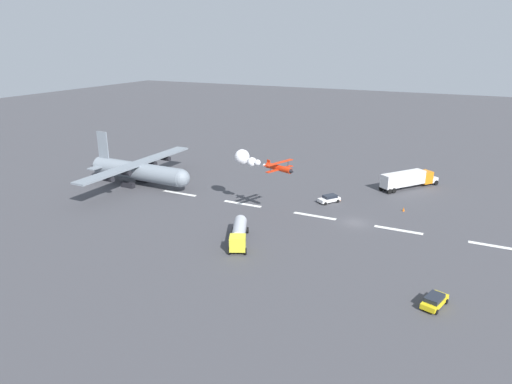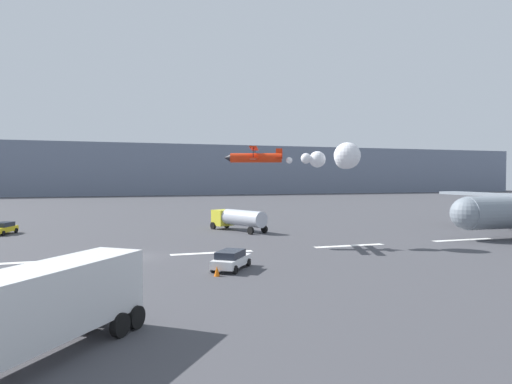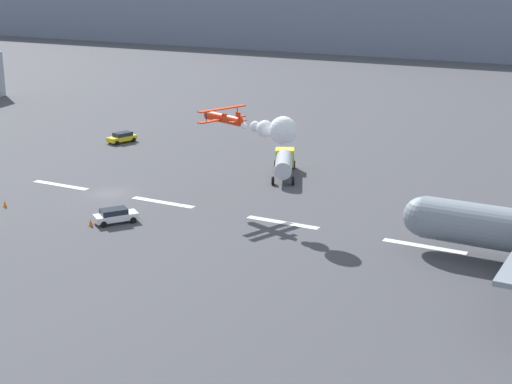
% 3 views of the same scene
% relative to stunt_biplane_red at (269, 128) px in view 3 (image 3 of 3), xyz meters
% --- Properties ---
extents(ground_plane, '(440.00, 440.00, 0.00)m').
position_rel_stunt_biplane_red_xyz_m(ground_plane, '(-19.97, -1.16, -9.40)').
color(ground_plane, '#424247').
rests_on(ground_plane, ground).
extents(runway_stripe_3, '(8.00, 0.90, 0.01)m').
position_rel_stunt_biplane_red_xyz_m(runway_stripe_3, '(-27.38, -1.16, -9.40)').
color(runway_stripe_3, white).
rests_on(runway_stripe_3, ground).
extents(runway_stripe_4, '(8.00, 0.90, 0.01)m').
position_rel_stunt_biplane_red_xyz_m(runway_stripe_4, '(-12.56, -1.16, -9.40)').
color(runway_stripe_4, white).
rests_on(runway_stripe_4, ground).
extents(runway_stripe_5, '(8.00, 0.90, 0.01)m').
position_rel_stunt_biplane_red_xyz_m(runway_stripe_5, '(2.26, -1.16, -9.40)').
color(runway_stripe_5, white).
rests_on(runway_stripe_5, ground).
extents(runway_stripe_6, '(8.00, 0.90, 0.01)m').
position_rel_stunt_biplane_red_xyz_m(runway_stripe_6, '(17.08, -1.16, -9.40)').
color(runway_stripe_6, white).
rests_on(runway_stripe_6, ground).
extents(mountain_ridge_distant, '(396.00, 16.00, 21.42)m').
position_rel_stunt_biplane_red_xyz_m(mountain_ridge_distant, '(-19.97, 151.55, 1.30)').
color(mountain_ridge_distant, slate).
rests_on(mountain_ridge_distant, ground).
extents(stunt_biplane_red, '(13.81, 8.13, 2.82)m').
position_rel_stunt_biplane_red_xyz_m(stunt_biplane_red, '(0.00, 0.00, 0.00)').
color(stunt_biplane_red, red).
extents(fuel_tanker_truck, '(6.17, 9.42, 2.90)m').
position_rel_stunt_biplane_red_xyz_m(fuel_tanker_truck, '(-5.54, 15.13, -7.66)').
color(fuel_tanker_truck, yellow).
rests_on(fuel_tanker_truck, ground).
extents(followme_car_yellow, '(4.02, 4.61, 1.52)m').
position_rel_stunt_biplane_red_xyz_m(followme_car_yellow, '(-12.79, -9.28, -8.59)').
color(followme_car_yellow, white).
rests_on(followme_car_yellow, ground).
extents(airport_staff_sedan, '(3.00, 4.67, 1.52)m').
position_rel_stunt_biplane_red_xyz_m(airport_staff_sedan, '(-35.04, 20.84, -8.59)').
color(airport_staff_sedan, yellow).
rests_on(airport_staff_sedan, ground).
extents(traffic_cone_near, '(0.44, 0.44, 0.75)m').
position_rel_stunt_biplane_red_xyz_m(traffic_cone_near, '(-26.77, -10.68, -9.03)').
color(traffic_cone_near, orange).
rests_on(traffic_cone_near, ground).
extents(traffic_cone_far, '(0.44, 0.44, 0.75)m').
position_rel_stunt_biplane_red_xyz_m(traffic_cone_far, '(-14.38, -11.28, -9.03)').
color(traffic_cone_far, orange).
rests_on(traffic_cone_far, ground).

